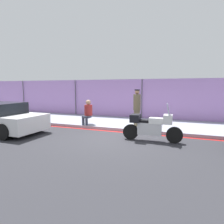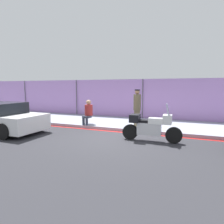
{
  "view_description": "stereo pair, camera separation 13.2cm",
  "coord_description": "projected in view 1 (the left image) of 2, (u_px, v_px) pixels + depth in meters",
  "views": [
    {
      "loc": [
        2.75,
        -7.53,
        2.06
      ],
      "look_at": [
        -0.63,
        1.2,
        0.9
      ],
      "focal_mm": 32.0,
      "sensor_mm": 36.0,
      "label": 1
    },
    {
      "loc": [
        2.87,
        -7.48,
        2.06
      ],
      "look_at": [
        -0.63,
        1.2,
        0.9
      ],
      "focal_mm": 32.0,
      "sensor_mm": 36.0,
      "label": 2
    }
  ],
  "objects": [
    {
      "name": "ground_plane",
      "position": [
        116.0,
        138.0,
        8.21
      ],
      "size": [
        120.0,
        120.0,
        0.0
      ],
      "primitive_type": "plane",
      "color": "#2D2D33"
    },
    {
      "name": "officer_standing",
      "position": [
        137.0,
        107.0,
        9.79
      ],
      "size": [
        0.36,
        0.36,
        1.81
      ],
      "color": "brown",
      "rests_on": "sidewalk"
    },
    {
      "name": "sidewalk",
      "position": [
        134.0,
        124.0,
        10.93
      ],
      "size": [
        35.45,
        3.59,
        0.15
      ],
      "color": "#8E93A3",
      "rests_on": "ground_plane"
    },
    {
      "name": "storefront_fence",
      "position": [
        142.0,
        100.0,
        12.52
      ],
      "size": [
        33.68,
        0.17,
        2.57
      ],
      "color": "#AD7FC6",
      "rests_on": "ground_plane"
    },
    {
      "name": "person_seated_on_curb",
      "position": [
        88.0,
        111.0,
        10.37
      ],
      "size": [
        0.42,
        0.67,
        1.26
      ],
      "color": "#2D3342",
      "rests_on": "sidewalk"
    },
    {
      "name": "curb_paint_stripe",
      "position": [
        124.0,
        132.0,
        9.19
      ],
      "size": [
        35.45,
        0.18,
        0.01
      ],
      "color": "red",
      "rests_on": "ground_plane"
    },
    {
      "name": "motorcycle",
      "position": [
        151.0,
        126.0,
        7.63
      ],
      "size": [
        2.27,
        0.55,
        1.47
      ],
      "rotation": [
        0.0,
        0.0,
        0.04
      ],
      "color": "black",
      "rests_on": "ground_plane"
    }
  ]
}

